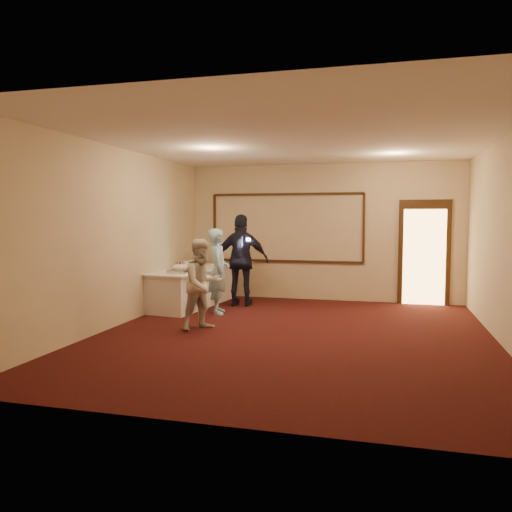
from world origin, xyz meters
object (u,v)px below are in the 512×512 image
Objects in this scene: buffet_table at (191,287)px; plate_stack_a at (188,265)px; plate_stack_b at (201,264)px; man at (218,271)px; woman at (203,284)px; cupcake_stand at (196,259)px; pavlova_tray at (181,269)px; tart at (194,269)px; guest at (242,260)px.

plate_stack_a reaches higher than buffet_table.
plate_stack_b is 1.15m from man.
woman is at bearing -68.57° from plate_stack_b.
man reaches higher than cupcake_stand.
plate_stack_a is at bearing 32.44° from man.
pavlova_tray is 1.87× the size of tart.
pavlova_tray reaches higher than tart.
man reaches higher than pavlova_tray.
plate_stack_b is 0.12× the size of woman.
woman is (1.12, -2.08, -0.11)m from plate_stack_a.
plate_stack_b is at bearing 18.06° from man.
guest is at bearing 35.03° from tart.
cupcake_stand is 1.38× the size of tart.
guest is at bearing 9.64° from plate_stack_a.
cupcake_stand is 1.76m from man.
tart is at bearing 42.40° from man.
cupcake_stand is 1.16m from tart.
man is at bearing -28.53° from tart.
man reaches higher than woman.
pavlova_tray reaches higher than plate_stack_b.
plate_stack_a is 0.10× the size of guest.
cupcake_stand reaches higher than plate_stack_b.
man is (0.70, -0.92, -0.03)m from plate_stack_b.
tart is at bearing 81.24° from pavlova_tray.
buffet_table is at bearing -48.49° from plate_stack_a.
cupcake_stand is at bearing 98.06° from plate_stack_a.
pavlova_tray is 3.14× the size of plate_stack_b.
buffet_table is 1.20m from guest.
buffet_table is 0.49m from plate_stack_a.
pavlova_tray is 0.91m from plate_stack_a.
plate_stack_b reaches higher than buffet_table.
tart is at bearing -55.65° from buffet_table.
woman is (1.21, -2.77, -0.17)m from cupcake_stand.
man is (1.02, -1.43, -0.10)m from cupcake_stand.
woman is (1.01, -1.96, 0.35)m from buffet_table.
tart is 0.18× the size of man.
cupcake_stand is at bearing 16.47° from man.
pavlova_tray is 0.29× the size of guest.
woman is at bearing 169.10° from man.
man is (0.92, -0.73, -0.04)m from plate_stack_a.
pavlova_tray is 1.50m from woman.
plate_stack_b is (0.32, -0.51, -0.07)m from cupcake_stand.
woman reaches higher than tart.
plate_stack_a reaches higher than plate_stack_b.
pavlova_tray is at bearing 82.59° from man.
man is (0.63, -0.34, 0.01)m from tart.
pavlova_tray is 2.93× the size of plate_stack_a.
plate_stack_b is 0.09× the size of guest.
plate_stack_b reaches higher than tart.
man is 1.36m from woman.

